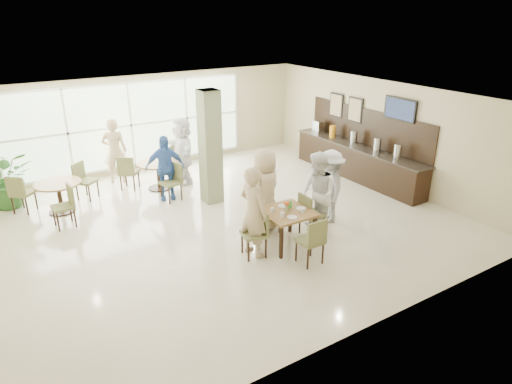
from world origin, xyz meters
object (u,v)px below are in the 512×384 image
potted_plant (8,179)px  teen_standing (330,186)px  teen_left (253,212)px  adult_b (182,150)px  round_table_left (59,190)px  adult_standing (115,151)px  main_table (286,215)px  adult_a (165,168)px  teen_right (317,194)px  round_table_right (158,168)px  buffet_counter (357,159)px  teen_far (266,190)px

potted_plant → teen_standing: teen_standing is taller
teen_left → adult_b: adult_b is taller
round_table_left → teen_left: teen_left is taller
adult_standing → adult_b: bearing=171.8°
main_table → adult_a: bearing=107.4°
teen_left → teen_right: (1.63, 0.06, -0.01)m
round_table_right → teen_standing: 4.74m
buffet_counter → adult_standing: bearing=150.9°
teen_far → adult_a: bearing=-89.6°
main_table → potted_plant: bearing=131.1°
potted_plant → adult_b: bearing=-9.5°
teen_right → adult_b: (-1.13, 4.42, 0.02)m
teen_far → adult_standing: size_ratio=1.00×
main_table → adult_standing: bearing=108.7°
potted_plant → buffet_counter: bearing=-19.4°
round_table_right → teen_left: size_ratio=0.61×
round_table_right → potted_plant: size_ratio=0.78×
main_table → teen_far: teen_far is taller
main_table → teen_standing: size_ratio=0.58×
buffet_counter → potted_plant: (-8.62, 3.04, 0.16)m
main_table → teen_left: bearing=178.3°
main_table → teen_far: (0.06, 0.86, 0.26)m
buffet_counter → teen_standing: buffet_counter is taller
adult_b → adult_standing: bearing=-117.3°
potted_plant → adult_b: size_ratio=0.78×
teen_right → adult_standing: bearing=-138.1°
teen_right → teen_standing: (0.65, 0.33, -0.06)m
round_table_left → buffet_counter: buffet_counter is taller
round_table_right → teen_standing: teen_standing is taller
teen_far → teen_right: 1.11m
adult_standing → main_table: bearing=132.2°
adult_standing → teen_standing: bearing=147.1°
buffet_counter → teen_far: bearing=-161.7°
teen_far → adult_a: teen_far is taller
adult_a → teen_standing: bearing=-34.6°
teen_left → round_table_left: bearing=22.0°
round_table_left → potted_plant: size_ratio=0.75×
adult_b → buffet_counter: bearing=66.3°
adult_a → teen_right: bearing=-44.6°
round_table_right → adult_b: bearing=8.0°
teen_far → adult_a: 3.02m
adult_a → main_table: bearing=-56.6°
adult_a → adult_standing: 1.99m
teen_standing → adult_a: teen_standing is taller
teen_right → adult_standing: adult_standing is taller
teen_left → teen_right: 1.63m
round_table_left → teen_right: teen_right is taller
main_table → adult_b: bearing=93.5°
main_table → round_table_left: 5.53m
teen_standing → round_table_right: bearing=-119.2°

